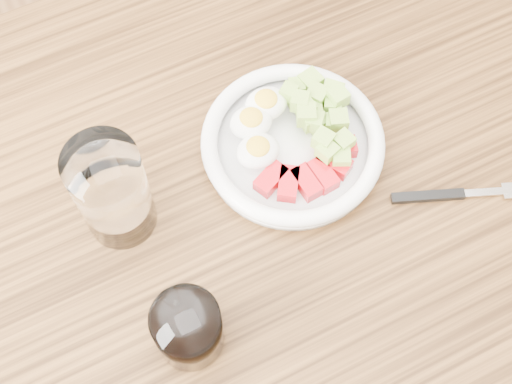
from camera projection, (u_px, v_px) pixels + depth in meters
The scene contains 6 objects.
ground at pixel (262, 344), 1.61m from camera, with size 4.00×4.00×0.00m, color brown.
dining_table at pixel (265, 234), 1.01m from camera, with size 1.50×0.90×0.77m.
bowl at pixel (292, 140), 0.93m from camera, with size 0.24×0.24×0.06m.
fork at pixel (448, 195), 0.92m from camera, with size 0.19×0.09×0.01m.
water_glass at pixel (112, 192), 0.84m from camera, with size 0.09×0.09×0.16m, color white.
coffee_glass at pixel (188, 329), 0.80m from camera, with size 0.08×0.08×0.09m.
Camera 1 is at (-0.18, -0.33, 1.61)m, focal length 50.00 mm.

